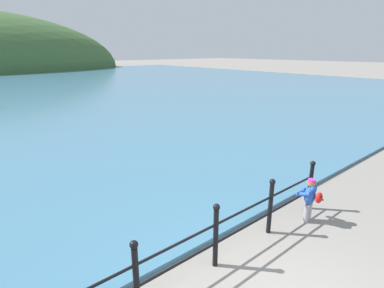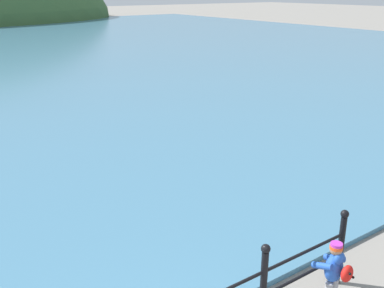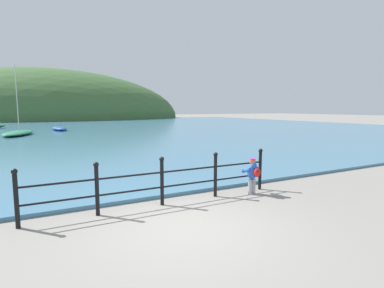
% 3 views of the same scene
% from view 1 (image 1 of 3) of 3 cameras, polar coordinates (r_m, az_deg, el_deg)
% --- Properties ---
extents(iron_railing, '(6.29, 0.12, 1.21)m').
position_cam_1_polar(iron_railing, '(5.32, 4.55, -16.65)').
color(iron_railing, black).
rests_on(iron_railing, ground).
extents(child_in_coat, '(0.40, 0.54, 1.00)m').
position_cam_1_polar(child_in_coat, '(7.03, 21.67, -9.28)').
color(child_in_coat, '#99999E').
rests_on(child_in_coat, ground).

